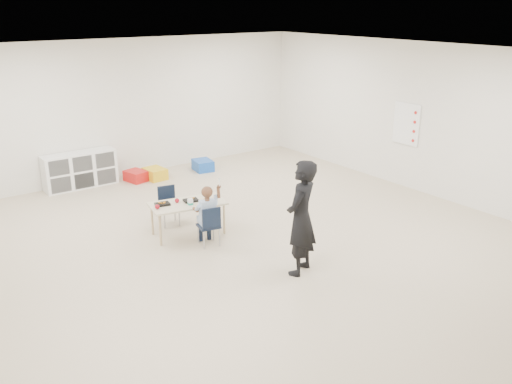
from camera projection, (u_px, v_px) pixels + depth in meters
room at (258, 156)px, 7.68m from camera, size 9.00×9.02×2.80m
table at (188, 218)px, 8.47m from camera, size 1.24×0.78×0.53m
chair_near at (209, 225)px, 8.08m from camera, size 0.35×0.34×0.63m
chair_far at (169, 206)px, 8.83m from camera, size 0.35×0.34×0.63m
child at (208, 214)px, 8.02m from camera, size 0.49×0.49×1.00m
lunch_tray_near at (191, 200)px, 8.44m from camera, size 0.25×0.20×0.03m
lunch_tray_far at (162, 204)px, 8.29m from camera, size 0.25×0.20×0.03m
milk_carton at (190, 202)px, 8.27m from camera, size 0.08×0.08×0.10m
bread_roll at (206, 200)px, 8.42m from camera, size 0.09×0.09×0.07m
apple_near at (177, 200)px, 8.37m from camera, size 0.07×0.07×0.07m
apple_far at (157, 207)px, 8.12m from camera, size 0.07×0.07×0.07m
cubby_shelf at (80, 170)px, 10.62m from camera, size 1.40×0.40×0.70m
rules_poster at (406, 124)px, 10.41m from camera, size 0.02×0.60×0.80m
adult at (301, 218)px, 7.10m from camera, size 0.68×0.60×1.57m
bin_red at (136, 176)px, 11.05m from camera, size 0.44×0.51×0.22m
bin_yellow at (155, 174)px, 11.18m from camera, size 0.40×0.50×0.23m
bin_blue at (203, 165)px, 11.75m from camera, size 0.43×0.52×0.23m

